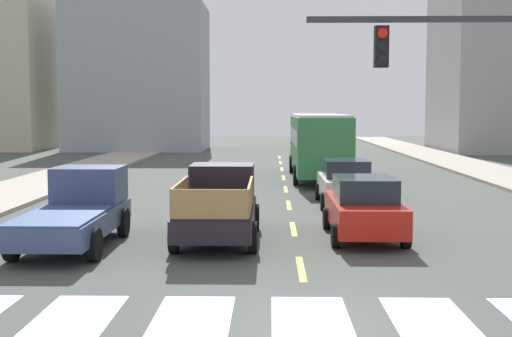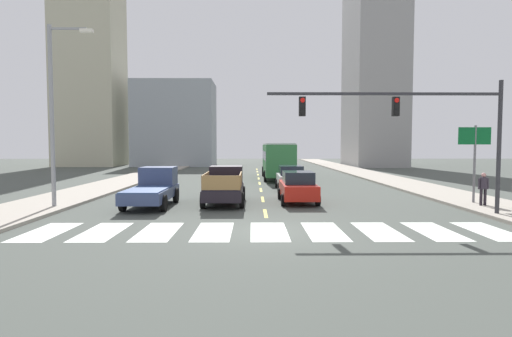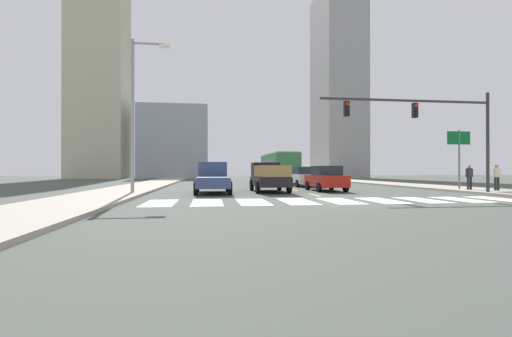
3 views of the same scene
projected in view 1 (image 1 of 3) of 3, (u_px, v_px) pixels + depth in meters
ground_plane at (312, 326)px, 11.02m from camera, size 160.00×160.00×0.00m
sidewalk_left at (21, 189)px, 29.18m from camera, size 3.92×110.00×0.15m
crosswalk_stripe_2 at (68, 324)px, 11.10m from camera, size 1.34×3.38×0.01m
crosswalk_stripe_3 at (190, 325)px, 11.06m from camera, size 1.34×3.38×0.01m
crosswalk_stripe_4 at (312, 326)px, 11.02m from camera, size 1.34×3.38×0.01m
crosswalk_stripe_5 at (436, 327)px, 10.97m from camera, size 1.34×3.38×0.01m
lane_dash_0 at (301, 268)px, 15.00m from camera, size 0.16×2.40×0.01m
lane_dash_1 at (293, 229)px, 19.98m from camera, size 0.16×2.40×0.01m
lane_dash_2 at (289, 205)px, 24.96m from camera, size 0.16×2.40×0.01m
lane_dash_3 at (286, 189)px, 29.94m from camera, size 0.16×2.40×0.01m
lane_dash_4 at (283, 178)px, 34.92m from camera, size 0.16×2.40×0.01m
lane_dash_5 at (282, 169)px, 39.90m from camera, size 0.16×2.40×0.01m
lane_dash_6 at (281, 163)px, 44.87m from camera, size 0.16×2.40×0.01m
lane_dash_7 at (280, 157)px, 49.85m from camera, size 0.16×2.40×0.01m
pickup_stakebed at (219, 205)px, 18.52m from camera, size 2.18×5.20×1.96m
pickup_dark at (78, 210)px, 17.68m from camera, size 2.18×5.20×1.96m
city_bus at (318, 141)px, 34.25m from camera, size 2.72×10.80×3.32m
sedan_mid at (345, 182)px, 24.87m from camera, size 2.02×4.40×1.72m
sedan_near_right at (364, 208)px, 18.48m from camera, size 2.02×4.40×1.72m
block_mid_right at (139, 78)px, 58.72m from camera, size 11.84×8.15×12.63m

